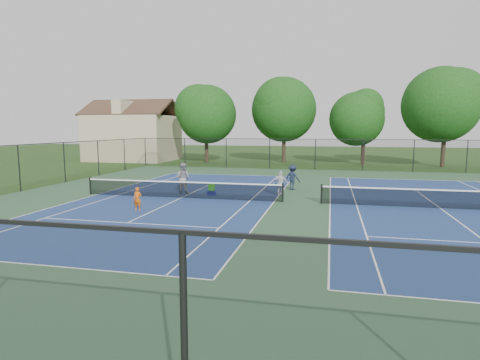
% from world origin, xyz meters
% --- Properties ---
extents(ground, '(140.00, 140.00, 0.00)m').
position_xyz_m(ground, '(0.00, 0.00, 0.00)').
color(ground, '#234716').
rests_on(ground, ground).
extents(court_pad, '(36.00, 36.00, 0.01)m').
position_xyz_m(court_pad, '(0.00, 0.00, 0.00)').
color(court_pad, '#2E5234').
rests_on(court_pad, ground).
extents(tennis_court_left, '(12.00, 23.83, 1.07)m').
position_xyz_m(tennis_court_left, '(-7.00, 0.00, 0.10)').
color(tennis_court_left, navy).
rests_on(tennis_court_left, ground).
extents(tennis_court_right, '(12.00, 23.83, 1.07)m').
position_xyz_m(tennis_court_right, '(7.00, 0.00, 0.10)').
color(tennis_court_right, navy).
rests_on(tennis_court_right, ground).
extents(perimeter_fence, '(36.08, 36.08, 3.02)m').
position_xyz_m(perimeter_fence, '(0.00, 0.00, 1.60)').
color(perimeter_fence, black).
rests_on(perimeter_fence, ground).
extents(tree_back_a, '(6.80, 6.80, 9.15)m').
position_xyz_m(tree_back_a, '(-13.00, 24.00, 6.04)').
color(tree_back_a, '#2D2116').
rests_on(tree_back_a, ground).
extents(tree_back_b, '(7.60, 7.60, 10.03)m').
position_xyz_m(tree_back_b, '(-4.00, 26.00, 6.60)').
color(tree_back_b, '#2D2116').
rests_on(tree_back_b, ground).
extents(tree_back_c, '(6.00, 6.00, 8.40)m').
position_xyz_m(tree_back_c, '(5.00, 25.00, 5.48)').
color(tree_back_c, '#2D2116').
rests_on(tree_back_c, ground).
extents(tree_back_d, '(7.80, 7.80, 10.37)m').
position_xyz_m(tree_back_d, '(13.00, 24.00, 6.82)').
color(tree_back_d, '#2D2116').
rests_on(tree_back_d, ground).
extents(clapboard_house, '(10.80, 8.10, 7.65)m').
position_xyz_m(clapboard_house, '(-23.00, 25.00, 3.09)').
color(clapboard_house, tan).
rests_on(clapboard_house, ground).
extents(child_player, '(0.43, 0.28, 1.17)m').
position_xyz_m(child_player, '(-7.83, -3.80, 0.58)').
color(child_player, '#CC560D').
rests_on(child_player, ground).
extents(instructor, '(1.01, 0.83, 1.93)m').
position_xyz_m(instructor, '(-7.49, 1.59, 0.97)').
color(instructor, gray).
rests_on(instructor, ground).
extents(bystander_a, '(0.92, 0.41, 1.55)m').
position_xyz_m(bystander_a, '(-1.39, 1.82, 0.77)').
color(bystander_a, silver).
rests_on(bystander_a, ground).
extents(bystander_b, '(1.24, 1.01, 1.67)m').
position_xyz_m(bystander_b, '(-0.95, 4.59, 0.83)').
color(bystander_b, '#161E32').
rests_on(bystander_b, ground).
extents(ball_crate, '(0.47, 0.42, 0.29)m').
position_xyz_m(ball_crate, '(-5.55, 1.34, 0.15)').
color(ball_crate, '#162197').
rests_on(ball_crate, ground).
extents(ball_hopper, '(0.41, 0.36, 0.41)m').
position_xyz_m(ball_hopper, '(-5.55, 1.34, 0.50)').
color(ball_hopper, green).
rests_on(ball_hopper, ball_crate).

